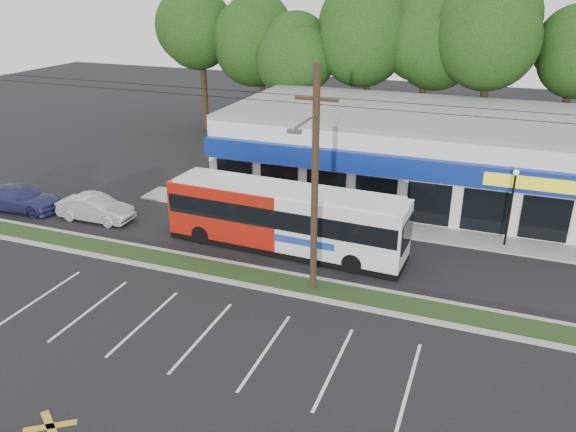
{
  "coord_description": "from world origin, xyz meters",
  "views": [
    {
      "loc": [
        9.85,
        -20.1,
        12.91
      ],
      "look_at": [
        0.27,
        5.0,
        1.62
      ],
      "focal_mm": 35.0,
      "sensor_mm": 36.0,
      "label": 1
    }
  ],
  "objects_px": {
    "car_dark": "(361,236)",
    "pedestrian_a": "(345,212)",
    "metrobus": "(285,217)",
    "pedestrian_b": "(325,228)",
    "utility_pole": "(311,176)",
    "car_blue": "(21,198)",
    "lamp_post": "(512,199)",
    "car_silver": "(96,208)"
  },
  "relations": [
    {
      "from": "lamp_post",
      "to": "metrobus",
      "type": "height_order",
      "value": "lamp_post"
    },
    {
      "from": "car_blue",
      "to": "pedestrian_b",
      "type": "height_order",
      "value": "pedestrian_b"
    },
    {
      "from": "metrobus",
      "to": "pedestrian_b",
      "type": "distance_m",
      "value": 2.47
    },
    {
      "from": "car_dark",
      "to": "pedestrian_b",
      "type": "relative_size",
      "value": 2.78
    },
    {
      "from": "metrobus",
      "to": "car_blue",
      "type": "distance_m",
      "value": 16.99
    },
    {
      "from": "metrobus",
      "to": "pedestrian_b",
      "type": "bearing_deg",
      "value": 43.9
    },
    {
      "from": "utility_pole",
      "to": "lamp_post",
      "type": "xyz_separation_m",
      "value": [
        8.17,
        7.87,
        -2.74
      ]
    },
    {
      "from": "metrobus",
      "to": "pedestrian_a",
      "type": "relative_size",
      "value": 7.95
    },
    {
      "from": "utility_pole",
      "to": "car_blue",
      "type": "height_order",
      "value": "utility_pole"
    },
    {
      "from": "metrobus",
      "to": "car_dark",
      "type": "relative_size",
      "value": 2.92
    },
    {
      "from": "metrobus",
      "to": "car_blue",
      "type": "height_order",
      "value": "metrobus"
    },
    {
      "from": "metrobus",
      "to": "car_blue",
      "type": "relative_size",
      "value": 2.44
    },
    {
      "from": "utility_pole",
      "to": "pedestrian_b",
      "type": "bearing_deg",
      "value": 99.31
    },
    {
      "from": "metrobus",
      "to": "pedestrian_a",
      "type": "bearing_deg",
      "value": 64.96
    },
    {
      "from": "metrobus",
      "to": "lamp_post",
      "type": "bearing_deg",
      "value": 24.24
    },
    {
      "from": "metrobus",
      "to": "car_silver",
      "type": "distance_m",
      "value": 11.69
    },
    {
      "from": "utility_pole",
      "to": "car_dark",
      "type": "xyz_separation_m",
      "value": [
        1.17,
        4.97,
        -4.68
      ]
    },
    {
      "from": "lamp_post",
      "to": "metrobus",
      "type": "xyz_separation_m",
      "value": [
        -10.69,
        -4.3,
        -0.89
      ]
    },
    {
      "from": "utility_pole",
      "to": "car_silver",
      "type": "height_order",
      "value": "utility_pole"
    },
    {
      "from": "utility_pole",
      "to": "pedestrian_a",
      "type": "relative_size",
      "value": 31.55
    },
    {
      "from": "car_silver",
      "to": "car_blue",
      "type": "xyz_separation_m",
      "value": [
        -5.31,
        -0.27,
        0.01
      ]
    },
    {
      "from": "car_blue",
      "to": "metrobus",
      "type": "bearing_deg",
      "value": -91.02
    },
    {
      "from": "car_silver",
      "to": "pedestrian_b",
      "type": "distance_m",
      "value": 13.47
    },
    {
      "from": "lamp_post",
      "to": "car_dark",
      "type": "xyz_separation_m",
      "value": [
        -7.0,
        -2.91,
        -1.94
      ]
    },
    {
      "from": "car_dark",
      "to": "pedestrian_b",
      "type": "height_order",
      "value": "pedestrian_b"
    },
    {
      "from": "metrobus",
      "to": "car_silver",
      "type": "height_order",
      "value": "metrobus"
    },
    {
      "from": "pedestrian_a",
      "to": "pedestrian_b",
      "type": "distance_m",
      "value": 2.53
    },
    {
      "from": "car_silver",
      "to": "lamp_post",
      "type": "bearing_deg",
      "value": -79.46
    },
    {
      "from": "pedestrian_a",
      "to": "pedestrian_b",
      "type": "relative_size",
      "value": 1.02
    },
    {
      "from": "metrobus",
      "to": "car_silver",
      "type": "relative_size",
      "value": 2.8
    },
    {
      "from": "lamp_post",
      "to": "car_dark",
      "type": "relative_size",
      "value": 0.99
    },
    {
      "from": "lamp_post",
      "to": "pedestrian_b",
      "type": "relative_size",
      "value": 2.74
    },
    {
      "from": "pedestrian_b",
      "to": "pedestrian_a",
      "type": "bearing_deg",
      "value": -72.21
    },
    {
      "from": "lamp_post",
      "to": "car_silver",
      "type": "distance_m",
      "value": 22.91
    },
    {
      "from": "metrobus",
      "to": "car_blue",
      "type": "xyz_separation_m",
      "value": [
        -16.95,
        -0.7,
        -1.03
      ]
    },
    {
      "from": "utility_pole",
      "to": "car_blue",
      "type": "xyz_separation_m",
      "value": [
        -19.47,
        2.87,
        -4.67
      ]
    },
    {
      "from": "utility_pole",
      "to": "pedestrian_b",
      "type": "xyz_separation_m",
      "value": [
        -0.83,
        5.07,
        -4.64
      ]
    },
    {
      "from": "car_silver",
      "to": "car_blue",
      "type": "relative_size",
      "value": 0.87
    },
    {
      "from": "car_dark",
      "to": "pedestrian_a",
      "type": "bearing_deg",
      "value": 28.91
    },
    {
      "from": "utility_pole",
      "to": "pedestrian_a",
      "type": "height_order",
      "value": "utility_pole"
    },
    {
      "from": "metrobus",
      "to": "pedestrian_b",
      "type": "height_order",
      "value": "metrobus"
    },
    {
      "from": "utility_pole",
      "to": "car_blue",
      "type": "bearing_deg",
      "value": 171.61
    }
  ]
}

